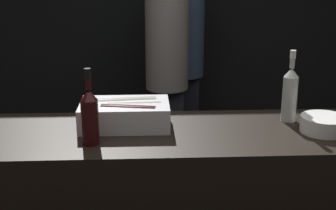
# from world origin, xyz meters

# --- Properties ---
(ice_bin_with_bottles) EXTENTS (0.42, 0.28, 0.12)m
(ice_bin_with_bottles) POSITION_xyz_m (-0.20, 0.40, 1.02)
(ice_bin_with_bottles) COLOR silver
(ice_bin_with_bottles) RESTS_ON bar_counter
(bowl_white) EXTENTS (0.22, 0.22, 0.07)m
(bowl_white) POSITION_xyz_m (0.72, 0.27, 0.99)
(bowl_white) COLOR white
(bowl_white) RESTS_ON bar_counter
(white_wine_bottle) EXTENTS (0.07, 0.07, 0.35)m
(white_wine_bottle) POSITION_xyz_m (0.60, 0.43, 1.10)
(white_wine_bottle) COLOR #B2B7AD
(white_wine_bottle) RESTS_ON bar_counter
(red_wine_bottle_black_foil) EXTENTS (0.08, 0.08, 0.34)m
(red_wine_bottle_black_foil) POSITION_xyz_m (-0.34, 0.17, 1.09)
(red_wine_bottle_black_foil) COLOR black
(red_wine_bottle_black_foil) RESTS_ON bar_counter
(person_in_hoodie) EXTENTS (0.37, 0.37, 1.72)m
(person_in_hoodie) POSITION_xyz_m (0.20, 2.11, 0.96)
(person_in_hoodie) COLOR black
(person_in_hoodie) RESTS_ON ground_plane
(person_blond_tee) EXTENTS (0.33, 0.33, 1.70)m
(person_blond_tee) POSITION_xyz_m (0.06, 1.75, 0.95)
(person_blond_tee) COLOR black
(person_blond_tee) RESTS_ON ground_plane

